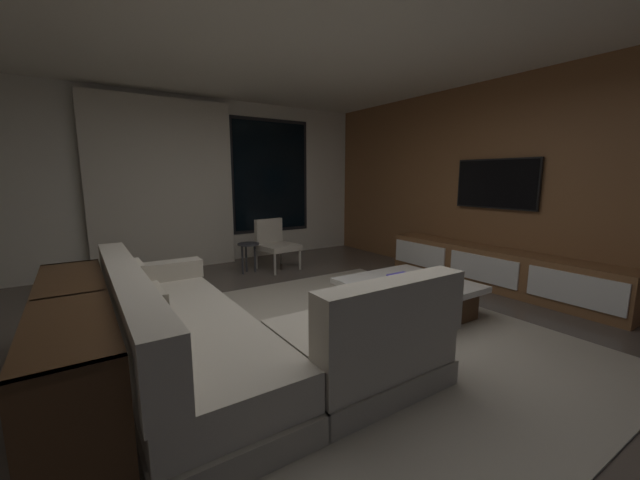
{
  "coord_description": "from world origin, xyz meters",
  "views": [
    {
      "loc": [
        -1.7,
        -2.57,
        1.44
      ],
      "look_at": [
        0.45,
        0.67,
        0.77
      ],
      "focal_mm": 20.73,
      "sensor_mm": 36.0,
      "label": 1
    }
  ],
  "objects_px": {
    "sectional_couch": "(227,337)",
    "book_stack_on_coffee_table": "(400,278)",
    "accent_chair_near_window": "(274,241)",
    "media_console": "(496,270)",
    "console_table_behind_couch": "(75,345)",
    "side_stool": "(248,249)",
    "mounted_tv": "(496,184)",
    "coffee_table": "(407,298)"
  },
  "relations": [
    {
      "from": "sectional_couch",
      "to": "book_stack_on_coffee_table",
      "type": "xyz_separation_m",
      "value": [
        1.9,
        0.15,
        0.11
      ]
    },
    {
      "from": "book_stack_on_coffee_table",
      "to": "accent_chair_near_window",
      "type": "relative_size",
      "value": 0.33
    },
    {
      "from": "accent_chair_near_window",
      "to": "media_console",
      "type": "xyz_separation_m",
      "value": [
        1.91,
        -2.55,
        -0.18
      ]
    },
    {
      "from": "console_table_behind_couch",
      "to": "media_console",
      "type": "bearing_deg",
      "value": 0.28
    },
    {
      "from": "side_stool",
      "to": "media_console",
      "type": "xyz_separation_m",
      "value": [
        2.37,
        -2.51,
        -0.12
      ]
    },
    {
      "from": "side_stool",
      "to": "media_console",
      "type": "height_order",
      "value": "media_console"
    },
    {
      "from": "media_console",
      "to": "mounted_tv",
      "type": "bearing_deg",
      "value": 47.56
    },
    {
      "from": "coffee_table",
      "to": "console_table_behind_couch",
      "type": "distance_m",
      "value": 2.9
    },
    {
      "from": "sectional_couch",
      "to": "media_console",
      "type": "height_order",
      "value": "sectional_couch"
    },
    {
      "from": "coffee_table",
      "to": "accent_chair_near_window",
      "type": "bearing_deg",
      "value": 95.43
    },
    {
      "from": "sectional_couch",
      "to": "coffee_table",
      "type": "relative_size",
      "value": 2.16
    },
    {
      "from": "book_stack_on_coffee_table",
      "to": "media_console",
      "type": "distance_m",
      "value": 1.75
    },
    {
      "from": "book_stack_on_coffee_table",
      "to": "mounted_tv",
      "type": "relative_size",
      "value": 0.23
    },
    {
      "from": "book_stack_on_coffee_table",
      "to": "mounted_tv",
      "type": "xyz_separation_m",
      "value": [
        1.92,
        0.19,
        0.95
      ]
    },
    {
      "from": "mounted_tv",
      "to": "sectional_couch",
      "type": "bearing_deg",
      "value": -174.81
    },
    {
      "from": "coffee_table",
      "to": "side_stool",
      "type": "xyz_separation_m",
      "value": [
        -0.71,
        2.55,
        0.19
      ]
    },
    {
      "from": "console_table_behind_couch",
      "to": "book_stack_on_coffee_table",
      "type": "bearing_deg",
      "value": 0.54
    },
    {
      "from": "side_stool",
      "to": "mounted_tv",
      "type": "bearing_deg",
      "value": -42.17
    },
    {
      "from": "media_console",
      "to": "console_table_behind_couch",
      "type": "xyz_separation_m",
      "value": [
        -4.55,
        -0.02,
        0.16
      ]
    },
    {
      "from": "coffee_table",
      "to": "accent_chair_near_window",
      "type": "xyz_separation_m",
      "value": [
        -0.25,
        2.59,
        0.25
      ]
    },
    {
      "from": "sectional_couch",
      "to": "accent_chair_near_window",
      "type": "relative_size",
      "value": 3.21
    },
    {
      "from": "accent_chair_near_window",
      "to": "console_table_behind_couch",
      "type": "bearing_deg",
      "value": -135.76
    },
    {
      "from": "sectional_couch",
      "to": "accent_chair_near_window",
      "type": "distance_m",
      "value": 3.21
    },
    {
      "from": "sectional_couch",
      "to": "media_console",
      "type": "bearing_deg",
      "value": 2.35
    },
    {
      "from": "side_stool",
      "to": "media_console",
      "type": "bearing_deg",
      "value": -46.62
    },
    {
      "from": "coffee_table",
      "to": "media_console",
      "type": "bearing_deg",
      "value": 1.25
    },
    {
      "from": "sectional_couch",
      "to": "coffee_table",
      "type": "height_order",
      "value": "sectional_couch"
    },
    {
      "from": "accent_chair_near_window",
      "to": "side_stool",
      "type": "bearing_deg",
      "value": -174.43
    },
    {
      "from": "side_stool",
      "to": "book_stack_on_coffee_table",
      "type": "bearing_deg",
      "value": -75.83
    },
    {
      "from": "book_stack_on_coffee_table",
      "to": "side_stool",
      "type": "bearing_deg",
      "value": 104.17
    },
    {
      "from": "sectional_couch",
      "to": "media_console",
      "type": "distance_m",
      "value": 3.64
    },
    {
      "from": "console_table_behind_couch",
      "to": "mounted_tv",
      "type": "bearing_deg",
      "value": 2.66
    },
    {
      "from": "media_console",
      "to": "console_table_behind_couch",
      "type": "height_order",
      "value": "console_table_behind_couch"
    },
    {
      "from": "book_stack_on_coffee_table",
      "to": "accent_chair_near_window",
      "type": "bearing_deg",
      "value": 93.79
    },
    {
      "from": "side_stool",
      "to": "mounted_tv",
      "type": "xyz_separation_m",
      "value": [
        2.55,
        -2.31,
        0.98
      ]
    },
    {
      "from": "mounted_tv",
      "to": "media_console",
      "type": "bearing_deg",
      "value": -132.44
    },
    {
      "from": "coffee_table",
      "to": "mounted_tv",
      "type": "distance_m",
      "value": 2.19
    },
    {
      "from": "coffee_table",
      "to": "mounted_tv",
      "type": "bearing_deg",
      "value": 7.25
    },
    {
      "from": "book_stack_on_coffee_table",
      "to": "console_table_behind_couch",
      "type": "height_order",
      "value": "console_table_behind_couch"
    },
    {
      "from": "sectional_couch",
      "to": "book_stack_on_coffee_table",
      "type": "distance_m",
      "value": 1.91
    },
    {
      "from": "coffee_table",
      "to": "media_console",
      "type": "distance_m",
      "value": 1.66
    },
    {
      "from": "side_stool",
      "to": "console_table_behind_couch",
      "type": "relative_size",
      "value": 0.22
    }
  ]
}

